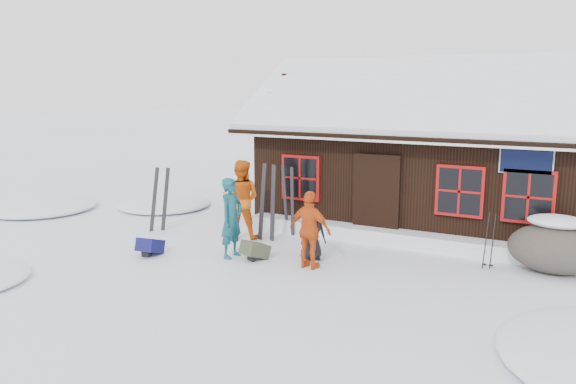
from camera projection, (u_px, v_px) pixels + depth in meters
name	position (u px, v px, depth m)	size (l,w,h in m)	color
ground	(296.00, 262.00, 11.73)	(120.00, 120.00, 0.00)	white
mountain_hut	(429.00, 163.00, 15.09)	(8.90, 6.09, 4.42)	black
snow_drift	(398.00, 237.00, 12.98)	(7.60, 0.60, 0.35)	white
snow_mounds	(399.00, 250.00, 12.61)	(20.60, 13.20, 0.48)	white
skier_teal	(232.00, 218.00, 11.93)	(0.63, 0.41, 1.72)	#124D58
skier_orange_left	(241.00, 199.00, 13.46)	(0.92, 0.72, 1.90)	#DD5E0F
skier_orange_right	(310.00, 230.00, 11.20)	(0.93, 0.39, 1.58)	#D64E15
skier_crouched	(313.00, 234.00, 11.82)	(0.55, 0.36, 1.12)	black
boulder	(555.00, 247.00, 11.00)	(1.77, 1.32, 1.03)	#544C43
ski_pair_left	(160.00, 200.00, 14.13)	(0.51, 0.33, 1.68)	black
ski_pair_mid	(289.00, 201.00, 13.86)	(0.46, 0.23, 1.73)	black
ski_pair_right	(268.00, 204.00, 13.20)	(0.54, 0.14, 1.89)	black
ski_poles	(489.00, 242.00, 11.20)	(0.21, 0.11, 1.20)	black
backpack_blue	(150.00, 249.00, 12.17)	(0.41, 0.54, 0.29)	#12124F
backpack_olive	(255.00, 253.00, 11.89)	(0.40, 0.53, 0.29)	#404431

